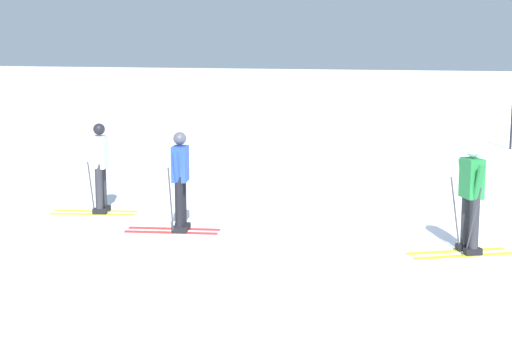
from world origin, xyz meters
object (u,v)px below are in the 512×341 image
(trail_marker_pole, at_px, (512,118))
(skier_blue, at_px, (180,179))
(skier_white, at_px, (100,165))
(skier_green, at_px, (471,195))

(trail_marker_pole, bearing_deg, skier_blue, -112.04)
(skier_white, bearing_deg, skier_green, -6.47)
(skier_green, bearing_deg, skier_white, 173.53)
(skier_white, bearing_deg, skier_blue, -22.92)
(skier_blue, distance_m, skier_white, 2.19)
(skier_white, distance_m, skier_green, 6.81)
(skier_blue, xyz_separation_m, trail_marker_pole, (5.24, 12.94, 0.04))
(skier_blue, bearing_deg, trail_marker_pole, 67.96)
(skier_blue, height_order, skier_white, same)
(skier_blue, distance_m, trail_marker_pole, 13.96)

